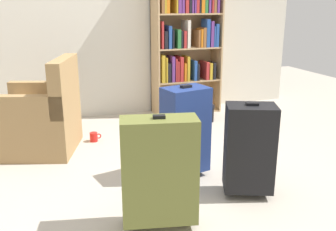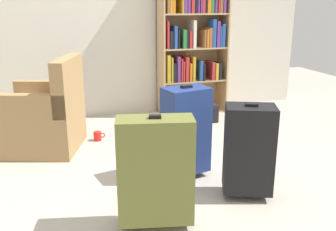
{
  "view_description": "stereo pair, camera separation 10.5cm",
  "coord_description": "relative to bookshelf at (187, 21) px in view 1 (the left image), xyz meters",
  "views": [
    {
      "loc": [
        -0.77,
        -2.57,
        1.4
      ],
      "look_at": [
        0.17,
        0.11,
        0.55
      ],
      "focal_mm": 40.95,
      "sensor_mm": 36.0,
      "label": 1
    },
    {
      "loc": [
        -0.67,
        -2.6,
        1.4
      ],
      "look_at": [
        0.17,
        0.11,
        0.55
      ],
      "focal_mm": 40.95,
      "sensor_mm": 36.0,
      "label": 2
    }
  ],
  "objects": [
    {
      "name": "ground_plane",
      "position": [
        -1.06,
        -1.96,
        -1.16
      ],
      "size": [
        9.24,
        9.24,
        0.0
      ],
      "primitive_type": "plane",
      "color": "#B2A899"
    },
    {
      "name": "suitcase_navy_blue",
      "position": [
        -0.73,
        -1.81,
        -0.76
      ],
      "size": [
        0.39,
        0.31,
        0.77
      ],
      "color": "navy",
      "rests_on": "ground"
    },
    {
      "name": "armchair",
      "position": [
        -1.82,
        -0.82,
        -0.84
      ],
      "size": [
        0.89,
        0.89,
        0.9
      ],
      "color": "#9E7A4C",
      "rests_on": "ground"
    },
    {
      "name": "suitcase_black",
      "position": [
        -0.41,
        -2.26,
        -0.79
      ],
      "size": [
        0.42,
        0.36,
        0.71
      ],
      "color": "black",
      "rests_on": "ground"
    },
    {
      "name": "suitcase_olive",
      "position": [
        -1.17,
        -2.46,
        -0.77
      ],
      "size": [
        0.5,
        0.3,
        0.75
      ],
      "color": "brown",
      "rests_on": "ground"
    },
    {
      "name": "back_wall",
      "position": [
        -1.06,
        0.24,
        0.14
      ],
      "size": [
        5.28,
        0.1,
        2.6
      ],
      "primitive_type": "cube",
      "color": "beige",
      "rests_on": "ground"
    },
    {
      "name": "bookshelf",
      "position": [
        0.0,
        0.0,
        0.0
      ],
      "size": [
        0.86,
        0.33,
        2.07
      ],
      "color": "tan",
      "rests_on": "ground"
    },
    {
      "name": "storage_box",
      "position": [
        -0.08,
        -0.43,
        -1.05
      ],
      "size": [
        0.44,
        0.27,
        0.22
      ],
      "color": "black",
      "rests_on": "ground"
    },
    {
      "name": "mug",
      "position": [
        -1.32,
        -0.74,
        -1.11
      ],
      "size": [
        0.12,
        0.08,
        0.1
      ],
      "color": "red",
      "rests_on": "ground"
    }
  ]
}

